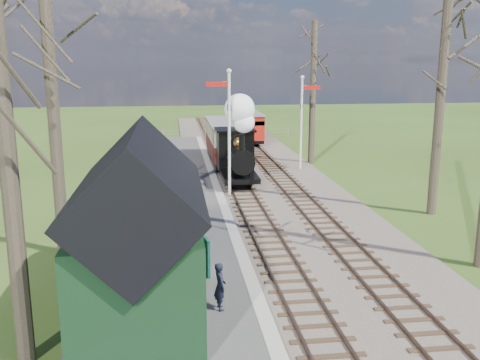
% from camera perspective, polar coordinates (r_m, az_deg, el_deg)
% --- Properties ---
extents(distant_hills, '(114.40, 48.00, 22.02)m').
position_cam_1_polar(distant_hills, '(77.34, -3.38, -4.47)').
color(distant_hills, '#385B23').
rests_on(distant_hills, ground).
extents(ballast_bed, '(8.00, 60.00, 0.10)m').
position_cam_1_polar(ballast_bed, '(32.39, 1.25, 1.01)').
color(ballast_bed, brown).
rests_on(ballast_bed, ground).
extents(track_near, '(1.60, 60.00, 0.15)m').
position_cam_1_polar(track_near, '(32.22, -1.03, 1.04)').
color(track_near, brown).
rests_on(track_near, ground).
extents(track_far, '(1.60, 60.00, 0.15)m').
position_cam_1_polar(track_far, '(32.60, 3.52, 1.15)').
color(track_far, brown).
rests_on(track_far, ground).
extents(platform, '(5.00, 44.00, 0.20)m').
position_cam_1_polar(platform, '(24.26, -7.21, -2.98)').
color(platform, '#474442').
rests_on(platform, ground).
extents(coping_strip, '(0.40, 44.00, 0.21)m').
position_cam_1_polar(coping_strip, '(24.36, -1.79, -2.81)').
color(coping_strip, '#B2AD9E').
rests_on(coping_strip, ground).
extents(station_shed, '(3.25, 6.30, 4.78)m').
position_cam_1_polar(station_shed, '(14.08, -10.56, -5.51)').
color(station_shed, black).
rests_on(station_shed, platform).
extents(semaphore_near, '(1.22, 0.24, 6.22)m').
position_cam_1_polar(semaphore_near, '(25.68, -1.31, 6.01)').
color(semaphore_near, silver).
rests_on(semaphore_near, ground).
extents(semaphore_far, '(1.22, 0.24, 5.72)m').
position_cam_1_polar(semaphore_far, '(32.48, 6.69, 6.85)').
color(semaphore_far, silver).
rests_on(semaphore_far, ground).
extents(bare_trees, '(15.51, 22.39, 12.00)m').
position_cam_1_polar(bare_trees, '(20.09, 6.49, 8.60)').
color(bare_trees, '#382D23').
rests_on(bare_trees, ground).
extents(fence_line, '(12.60, 0.08, 1.00)m').
position_cam_1_polar(fence_line, '(45.92, -2.57, 5.10)').
color(fence_line, slate).
rests_on(fence_line, ground).
extents(locomotive, '(1.92, 4.49, 4.81)m').
position_cam_1_polar(locomotive, '(28.23, -0.26, 3.71)').
color(locomotive, black).
rests_on(locomotive, ground).
extents(coach, '(2.24, 7.69, 2.36)m').
position_cam_1_polar(coach, '(34.28, -1.48, 4.31)').
color(coach, black).
rests_on(coach, ground).
extents(red_carriage_a, '(1.92, 4.77, 2.03)m').
position_cam_1_polar(red_carriage_a, '(42.59, 0.91, 5.69)').
color(red_carriage_a, black).
rests_on(red_carriage_a, ground).
extents(red_carriage_b, '(1.92, 4.77, 2.03)m').
position_cam_1_polar(red_carriage_b, '(48.01, -0.02, 6.49)').
color(red_carriage_b, black).
rests_on(red_carriage_b, ground).
extents(sign_board, '(0.26, 0.80, 1.18)m').
position_cam_1_polar(sign_board, '(16.46, -3.69, -8.06)').
color(sign_board, '#0F4739').
rests_on(sign_board, platform).
extents(bench, '(0.98, 1.62, 0.89)m').
position_cam_1_polar(bench, '(14.77, -6.68, -11.36)').
color(bench, '#423017').
rests_on(bench, platform).
extents(person, '(0.38, 0.51, 1.29)m').
position_cam_1_polar(person, '(14.23, -2.15, -11.25)').
color(person, black).
rests_on(person, platform).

